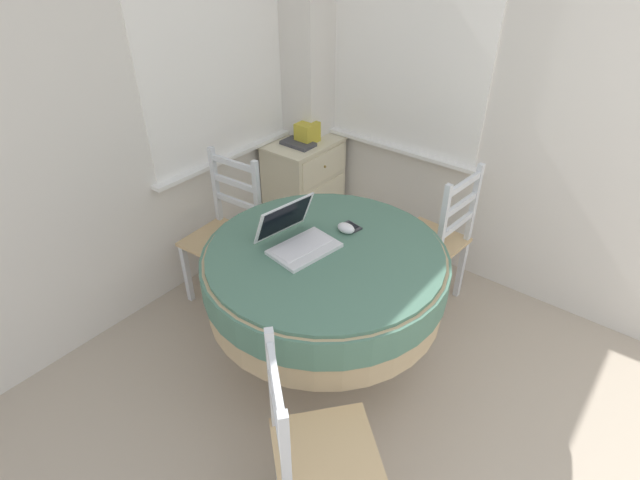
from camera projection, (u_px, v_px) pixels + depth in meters
name	position (u px, v px, depth m)	size (l,w,h in m)	color
corner_room_shell	(384.00, 117.00, 2.44)	(4.11, 4.99, 2.55)	silver
round_dining_table	(325.00, 274.00, 2.47)	(1.20, 1.20, 0.77)	#4C3D2D
laptop	(297.00, 238.00, 2.39)	(0.36, 0.34, 0.22)	silver
computer_mouse	(346.00, 228.00, 2.51)	(0.06, 0.10, 0.05)	white
cell_phone	(351.00, 227.00, 2.56)	(0.08, 0.11, 0.01)	#2D2D33
dining_chair_near_back_window	(226.00, 235.00, 3.08)	(0.41, 0.42, 0.95)	tan
dining_chair_near_right_window	(435.00, 242.00, 3.01)	(0.42, 0.42, 0.95)	tan
dining_chair_camera_near	(315.00, 455.00, 1.85)	(0.55, 0.55, 0.95)	tan
corner_cabinet	(304.00, 188.00, 3.74)	(0.56, 0.41, 0.75)	beige
storage_box	(307.00, 133.00, 3.48)	(0.15, 0.12, 0.14)	gold
book_on_cabinet	(298.00, 144.00, 3.47)	(0.14, 0.23, 0.02)	#3F3F44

